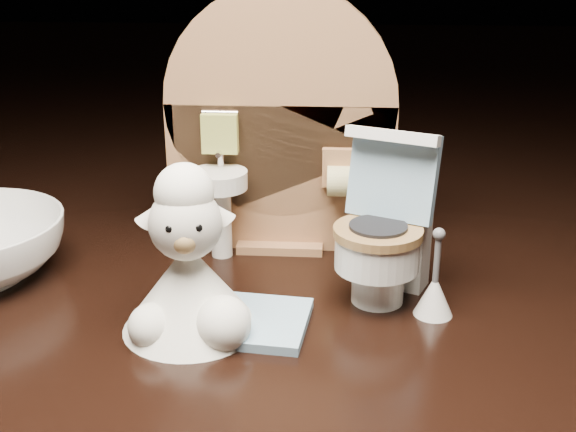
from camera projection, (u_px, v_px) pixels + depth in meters
name	position (u px, v px, depth m)	size (l,w,h in m)	color
backdrop_panel	(279.00, 138.00, 0.41)	(0.13, 0.05, 0.15)	#A06D46
toy_toilet	(386.00, 237.00, 0.36)	(0.05, 0.06, 0.09)	white
bath_mat	(246.00, 321.00, 0.34)	(0.06, 0.05, 0.00)	#83AAC5
toilet_brush	(434.00, 292.00, 0.35)	(0.02, 0.02, 0.05)	white
plush_lamb	(189.00, 274.00, 0.33)	(0.06, 0.06, 0.08)	white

